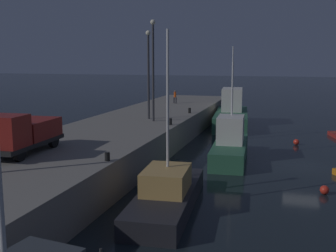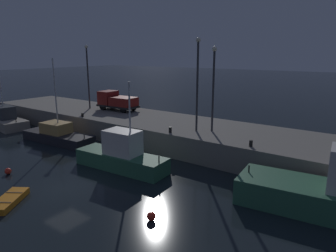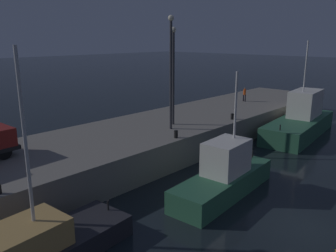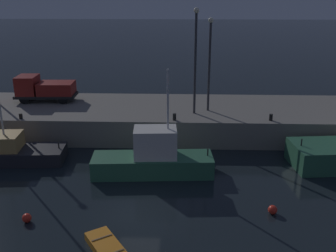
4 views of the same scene
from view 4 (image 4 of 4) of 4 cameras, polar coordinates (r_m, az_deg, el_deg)
name	(u,v)px [view 4 (image 4 of 4)]	position (r m, az deg, el deg)	size (l,w,h in m)	color
ground_plane	(137,214)	(22.88, -4.54, -12.74)	(320.00, 320.00, 0.00)	black
pier_quay	(154,118)	(35.32, -2.01, 1.13)	(58.72, 8.93, 2.25)	gray
fishing_boat_blue	(153,158)	(26.91, -2.15, -4.74)	(8.43, 2.94, 7.36)	#2D6647
fishing_boat_orange	(4,152)	(31.39, -22.93, -3.48)	(8.96, 3.31, 9.01)	#232328
dinghy_red_small	(108,249)	(20.06, -8.82, -17.35)	(2.76, 3.30, 0.45)	orange
mooring_buoy_near	(273,210)	(23.47, 15.07, -11.76)	(0.53, 0.53, 0.53)	red
mooring_buoy_mid	(27,218)	(23.33, -19.97, -12.54)	(0.51, 0.51, 0.51)	red
lamp_post_east	(195,54)	(32.01, 4.04, 10.46)	(0.44, 0.44, 8.60)	#38383D
lamp_post_central	(210,58)	(32.97, 6.11, 9.93)	(0.44, 0.44, 7.80)	#38383D
utility_truck	(44,88)	(38.20, -17.71, 5.25)	(5.60, 2.53, 2.40)	black
bollard_west	(21,116)	(33.64, -20.75, 1.35)	(0.28, 0.28, 0.45)	black
bollard_central	(174,117)	(31.13, 0.96, 1.34)	(0.28, 0.28, 0.54)	black
bollard_east	(271,117)	(32.15, 14.84, 1.24)	(0.28, 0.28, 0.52)	black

